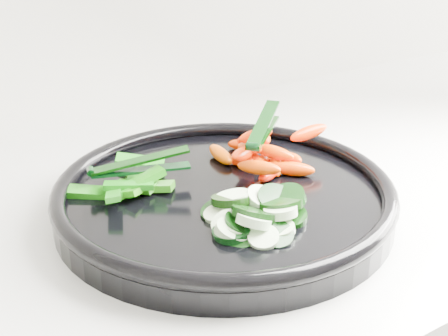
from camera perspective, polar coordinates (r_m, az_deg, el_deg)
veggie_tray at (r=0.69m, az=-0.00°, el=-2.63°), size 0.48×0.48×0.04m
cucumber_pile at (r=0.62m, az=2.69°, el=-4.37°), size 0.13×0.12×0.04m
carrot_pile at (r=0.74m, az=3.49°, el=1.32°), size 0.14×0.14×0.05m
pepper_pile at (r=0.70m, az=-8.56°, el=-1.39°), size 0.13×0.11×0.04m
tong_carrot at (r=0.73m, az=3.55°, el=3.61°), size 0.10×0.09×0.02m
tong_pepper at (r=0.70m, az=-7.92°, el=0.22°), size 0.11×0.05×0.02m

